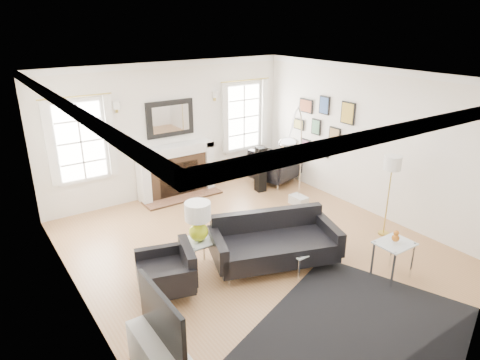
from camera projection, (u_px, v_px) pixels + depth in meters
floor at (253, 248)px, 7.17m from camera, size 6.00×6.00×0.00m
back_wall at (170, 130)px, 8.98m from camera, size 5.50×0.04×2.80m
front_wall at (428, 250)px, 4.36m from camera, size 5.50×0.04×2.80m
left_wall at (73, 212)px, 5.21m from camera, size 0.04×6.00×2.80m
right_wall at (371, 142)px, 8.12m from camera, size 0.04×6.00×2.80m
ceiling at (256, 78)px, 6.17m from camera, size 5.50×6.00×0.02m
crown_molding at (255, 82)px, 6.19m from camera, size 5.50×6.00×0.12m
fireplace at (177, 171)px, 9.12m from camera, size 1.70×0.69×1.11m
mantel_mirror at (170, 119)px, 8.85m from camera, size 1.05×0.07×0.75m
window_left at (80, 141)px, 7.94m from camera, size 1.24×0.15×1.62m
window_right at (244, 117)px, 9.89m from camera, size 1.24×0.15×1.62m
gallery_wall at (322, 122)px, 9.05m from camera, size 0.04×1.73×1.29m
tv_unit at (161, 355)px, 4.45m from camera, size 0.35×1.00×1.09m
area_rug at (361, 333)px, 5.23m from camera, size 3.31×3.05×0.01m
sofa at (273, 243)px, 6.63m from camera, size 2.11×1.46×0.63m
armchair_left at (169, 272)px, 5.91m from camera, size 0.94×1.01×0.56m
armchair_right at (273, 168)px, 9.84m from camera, size 1.12×1.19×0.67m
coffee_table at (301, 243)px, 6.68m from camera, size 0.77×0.77×0.34m
side_table_left at (199, 246)px, 6.45m from camera, size 0.44×0.44×0.49m
nesting_table at (394, 250)px, 6.21m from camera, size 0.52×0.44×0.57m
gourd_lamp at (198, 219)px, 6.28m from camera, size 0.39×0.39×0.62m
orange_vase at (396, 237)px, 6.13m from camera, size 0.11×0.11×0.18m
arc_floor_lamp at (295, 161)px, 7.60m from camera, size 1.60×1.48×2.26m
stick_floor_lamp at (392, 167)px, 7.17m from camera, size 0.30×0.30×1.46m
speaker_tower at (261, 169)px, 9.34m from camera, size 0.22×0.22×1.00m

